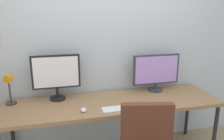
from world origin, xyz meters
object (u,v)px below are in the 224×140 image
at_px(monitor_right, 156,71).
at_px(desk, 113,105).
at_px(computer_mouse, 84,110).
at_px(monitor_left, 56,74).
at_px(desk_lamp, 8,82).
at_px(keyboard_main, 118,109).

bearing_deg(monitor_right, desk, -160.51).
bearing_deg(computer_mouse, monitor_right, 22.21).
xyz_separation_m(monitor_left, monitor_right, (1.20, 0.00, -0.04)).
bearing_deg(computer_mouse, desk_lamp, 155.32).
bearing_deg(monitor_right, computer_mouse, -157.79).
relative_size(monitor_left, desk_lamp, 1.37).
distance_m(desk, computer_mouse, 0.40).
relative_size(monitor_right, keyboard_main, 1.77).
bearing_deg(desk_lamp, keyboard_main, -19.92).
xyz_separation_m(monitor_left, desk_lamp, (-0.49, -0.05, -0.04)).
bearing_deg(monitor_left, computer_mouse, -57.19).
relative_size(desk, monitor_right, 4.01).
height_order(desk, computer_mouse, computer_mouse).
distance_m(monitor_right, computer_mouse, 1.05).
height_order(monitor_left, desk_lamp, monitor_left).
relative_size(desk, keyboard_main, 7.10).
height_order(desk_lamp, keyboard_main, desk_lamp).
bearing_deg(computer_mouse, desk, 26.62).
relative_size(monitor_right, desk_lamp, 1.54).
bearing_deg(desk, monitor_left, 160.51).
xyz_separation_m(desk, monitor_right, (0.60, 0.21, 0.30)).
relative_size(desk, desk_lamp, 6.16).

